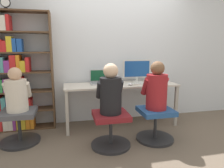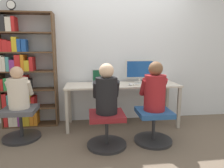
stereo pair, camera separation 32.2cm
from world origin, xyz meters
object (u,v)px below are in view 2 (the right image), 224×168
object	(u,v)px
desktop_monitor	(140,71)
keyboard	(145,84)
laptop	(103,80)
person_near_shelf	(18,90)
desk_clock	(11,5)
person_at_monitor	(155,89)
person_at_laptop	(107,92)
office_chair_left	(154,124)
bookshelf	(21,76)
office_chair_right	(107,128)
office_chair_side	(21,122)

from	to	relation	value
desktop_monitor	keyboard	bearing A→B (deg)	-84.90
laptop	person_near_shelf	world-z (taller)	person_near_shelf
desk_clock	person_near_shelf	distance (m)	1.37
person_at_monitor	person_at_laptop	distance (m)	0.69
office_chair_left	person_near_shelf	xyz separation A→B (m)	(-1.95, 0.35, 0.48)
desk_clock	desktop_monitor	bearing A→B (deg)	0.93
bookshelf	desk_clock	world-z (taller)	desk_clock
office_chair_left	office_chair_right	distance (m)	0.69
laptop	desk_clock	world-z (taller)	desk_clock
person_at_laptop	office_chair_right	bearing A→B (deg)	-90.00
person_at_monitor	person_near_shelf	size ratio (longest dim) A/B	1.13
office_chair_right	desk_clock	world-z (taller)	desk_clock
office_chair_right	office_chair_side	distance (m)	1.32
person_at_monitor	office_chair_side	size ratio (longest dim) A/B	1.25
laptop	bookshelf	bearing A→B (deg)	177.73
keyboard	bookshelf	xyz separation A→B (m)	(-2.09, 0.30, 0.13)
office_chair_right	person_at_laptop	xyz separation A→B (m)	(0.00, 0.00, 0.52)
person_at_laptop	person_near_shelf	bearing A→B (deg)	162.76
office_chair_side	person_near_shelf	size ratio (longest dim) A/B	0.90
office_chair_right	person_at_monitor	distance (m)	0.87
keyboard	office_chair_right	xyz separation A→B (m)	(-0.71, -0.61, -0.49)
person_near_shelf	laptop	bearing A→B (deg)	19.93
office_chair_left	bookshelf	distance (m)	2.32
keyboard	office_chair_left	size ratio (longest dim) A/B	0.72
keyboard	office_chair_left	xyz separation A→B (m)	(-0.02, -0.57, -0.49)
person_at_monitor	person_near_shelf	world-z (taller)	person_at_monitor
person_at_monitor	desk_clock	xyz separation A→B (m)	(-2.11, 0.81, 1.24)
laptop	desk_clock	size ratio (longest dim) A/B	2.31
person_at_monitor	person_at_laptop	xyz separation A→B (m)	(-0.69, -0.05, -0.01)
person_at_monitor	desk_clock	world-z (taller)	desk_clock
office_chair_right	keyboard	bearing A→B (deg)	40.70
desktop_monitor	desk_clock	world-z (taller)	desk_clock
person_at_laptop	person_near_shelf	distance (m)	1.33
desk_clock	office_chair_right	bearing A→B (deg)	-31.14
desk_clock	office_chair_side	bearing A→B (deg)	-71.50
desk_clock	office_chair_side	size ratio (longest dim) A/B	0.29
office_chair_left	bookshelf	world-z (taller)	bookshelf
desk_clock	bookshelf	bearing A→B (deg)	49.24
office_chair_right	bookshelf	size ratio (longest dim) A/B	0.29
person_at_monitor	person_near_shelf	xyz separation A→B (m)	(-1.95, 0.34, -0.04)
office_chair_left	bookshelf	size ratio (longest dim) A/B	0.29
laptop	keyboard	xyz separation A→B (m)	(0.70, -0.25, -0.04)
office_chair_left	person_at_laptop	bearing A→B (deg)	-176.46
bookshelf	desk_clock	bearing A→B (deg)	-130.76
keyboard	office_chair_right	bearing A→B (deg)	-139.30
bookshelf	desk_clock	distance (m)	1.14
office_chair_right	person_at_laptop	size ratio (longest dim) A/B	0.81
desktop_monitor	desk_clock	distance (m)	2.37
laptop	office_chair_side	size ratio (longest dim) A/B	0.68
office_chair_left	office_chair_side	distance (m)	1.99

